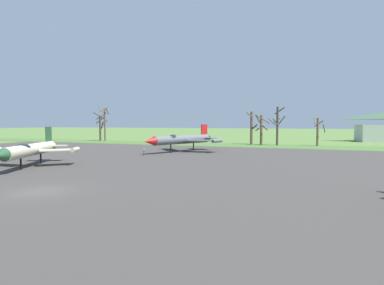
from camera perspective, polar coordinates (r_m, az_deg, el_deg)
ground_plane at (r=24.50m, az=-25.54°, el=-7.99°), size 600.00×600.00×0.00m
asphalt_apron at (r=37.92m, az=-6.39°, el=-3.70°), size 103.99×56.47×0.05m
grass_verge_strip at (r=69.88m, az=6.91°, el=-0.45°), size 163.99×12.00×0.06m
jet_fighter_front_right at (r=52.57m, az=-1.93°, el=0.56°), size 11.94×14.63×4.57m
info_placard_front_right at (r=46.95m, az=-8.63°, el=-1.63°), size 0.49×0.32×1.01m
jet_fighter_rear_center at (r=38.32m, az=-27.01°, el=-1.15°), size 9.11×12.70×4.32m
bare_tree_far_left at (r=89.90m, az=-16.14°, el=2.90°), size 3.69×3.74×7.81m
bare_tree_left_of_center at (r=89.46m, az=-15.39°, el=3.56°), size 2.56×3.23×9.77m
bare_tree_center at (r=73.19m, az=10.74°, el=2.82°), size 3.03×3.33×7.43m
bare_tree_right_of_center at (r=70.50m, az=12.35°, el=2.35°), size 3.30×3.32×6.54m
bare_tree_far_right at (r=70.63m, az=15.09°, el=3.16°), size 3.76×3.74×8.30m
bare_tree_backdrop_extra at (r=71.44m, az=21.68°, el=2.00°), size 2.28×2.71×5.89m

